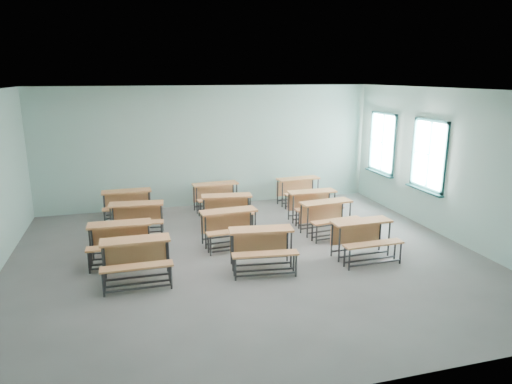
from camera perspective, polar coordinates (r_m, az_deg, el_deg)
The scene contains 13 objects.
room at distance 8.54m, azimuth -0.55°, elevation 1.84°, with size 9.04×8.04×3.24m.
desk_unit_r0c0 at distance 8.10m, azimuth -14.76°, elevation -7.56°, with size 1.17×0.79×0.73m.
desk_unit_r0c1 at distance 8.36m, azimuth 0.74°, elevation -6.38°, with size 1.26×0.92×0.73m.
desk_unit_r0c2 at distance 9.05m, azimuth 13.31°, elevation -5.14°, with size 1.19×0.82×0.73m.
desk_unit_r1c0 at distance 9.04m, azimuth -16.63°, elevation -5.38°, with size 1.19×0.82×0.73m.
desk_unit_r1c1 at distance 9.49m, azimuth -3.25°, elevation -3.84°, with size 1.22×0.86×0.73m.
desk_unit_r1c2 at distance 10.25m, azimuth 9.01°, elevation -2.59°, with size 1.25×0.91×0.73m.
desk_unit_r2c0 at distance 10.32m, azimuth -14.71°, elevation -2.78°, with size 1.24×0.90×0.73m.
desk_unit_r2c1 at distance 10.67m, azimuth -3.64°, elevation -1.76°, with size 1.26×0.92×0.73m.
desk_unit_r2c2 at distance 11.11m, azimuth 7.19°, elevation -1.19°, with size 1.17×0.79×0.73m.
desk_unit_r3c0 at distance 11.51m, azimuth -15.80°, elevation -1.09°, with size 1.20×0.82×0.73m.
desk_unit_r3c1 at distance 11.87m, azimuth -4.96°, elevation -0.12°, with size 1.23×0.88×0.73m.
desk_unit_r3c2 at distance 12.48m, azimuth 5.48°, elevation 0.59°, with size 1.24×0.89×0.73m.
Camera 1 is at (-2.09, -8.01, 3.46)m, focal length 32.00 mm.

